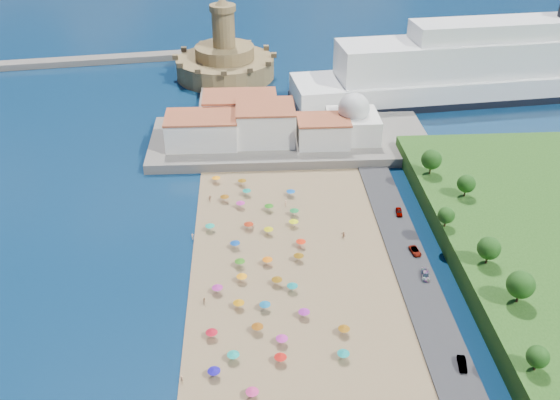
{
  "coord_description": "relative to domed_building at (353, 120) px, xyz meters",
  "views": [
    {
      "loc": [
        -3.84,
        -110.24,
        90.01
      ],
      "look_at": [
        4.0,
        25.0,
        8.0
      ],
      "focal_mm": 40.0,
      "sensor_mm": 36.0,
      "label": 1
    }
  ],
  "objects": [
    {
      "name": "beachgoers",
      "position": [
        -33.51,
        -73.63,
        -7.85
      ],
      "size": [
        39.25,
        92.88,
        1.89
      ],
      "color": "tan",
      "rests_on": "beach"
    },
    {
      "name": "parked_cars",
      "position": [
        6.0,
        -75.88,
        -7.62
      ],
      "size": [
        2.6,
        71.4,
        1.39
      ],
      "color": "gray",
      "rests_on": "promenade"
    },
    {
      "name": "ground",
      "position": [
        -30.0,
        -71.0,
        -8.97
      ],
      "size": [
        700.0,
        700.0,
        0.0
      ],
      "primitive_type": "plane",
      "color": "#071938",
      "rests_on": "ground"
    },
    {
      "name": "beach_parasols",
      "position": [
        -31.25,
        -82.15,
        -6.83
      ],
      "size": [
        32.47,
        118.37,
        2.2
      ],
      "color": "gray",
      "rests_on": "beach"
    },
    {
      "name": "hillside_trees",
      "position": [
        18.05,
        -77.96,
        1.04
      ],
      "size": [
        13.79,
        107.53,
        7.36
      ],
      "color": "#382314",
      "rests_on": "hillside"
    },
    {
      "name": "cruise_ship",
      "position": [
        64.58,
        40.73,
        1.57
      ],
      "size": [
        164.41,
        41.7,
        35.59
      ],
      "color": "black",
      "rests_on": "ground"
    },
    {
      "name": "jetty",
      "position": [
        -42.0,
        37.0,
        -7.77
      ],
      "size": [
        18.0,
        70.0,
        2.4
      ],
      "primitive_type": "cube",
      "color": "#59544C",
      "rests_on": "ground"
    },
    {
      "name": "domed_building",
      "position": [
        0.0,
        0.0,
        0.0
      ],
      "size": [
        16.0,
        16.0,
        15.0
      ],
      "color": "silver",
      "rests_on": "terrace"
    },
    {
      "name": "terrace",
      "position": [
        -20.0,
        2.0,
        -7.47
      ],
      "size": [
        90.0,
        36.0,
        3.0
      ],
      "primitive_type": "cube",
      "color": "#59544C",
      "rests_on": "ground"
    },
    {
      "name": "waterfront_buildings",
      "position": [
        -33.05,
        2.64,
        -1.1
      ],
      "size": [
        57.0,
        29.0,
        11.0
      ],
      "color": "silver",
      "rests_on": "terrace"
    },
    {
      "name": "fortress",
      "position": [
        -42.0,
        67.0,
        -2.29
      ],
      "size": [
        40.0,
        40.0,
        32.4
      ],
      "color": "olive",
      "rests_on": "ground"
    }
  ]
}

